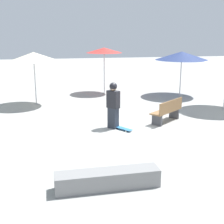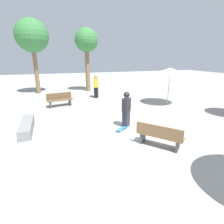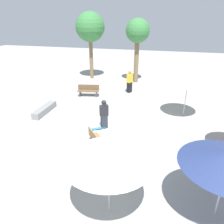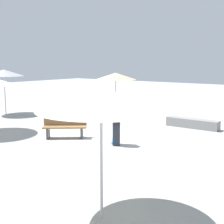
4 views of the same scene
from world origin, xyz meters
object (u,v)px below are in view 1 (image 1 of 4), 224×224
concrete_ledge (108,179)px  shade_umbrella_cream (34,57)px  bench_near (167,111)px  shade_umbrella_navy (182,56)px  skater_main (113,104)px  skateboard (122,128)px  shade_umbrella_red (104,50)px

concrete_ledge → shade_umbrella_cream: bearing=-167.8°
bench_near → shade_umbrella_navy: size_ratio=0.56×
skater_main → skateboard: bearing=5.2°
bench_near → shade_umbrella_cream: 6.49m
skateboard → bench_near: 1.99m
skater_main → shade_umbrella_navy: (-4.95, 4.56, 1.21)m
shade_umbrella_cream → shade_umbrella_navy: bearing=95.7°
skateboard → shade_umbrella_red: shade_umbrella_red is taller
concrete_ledge → bench_near: 5.50m
shade_umbrella_navy → bench_near: bearing=-27.9°
shade_umbrella_red → shade_umbrella_navy: bearing=67.5°
skater_main → shade_umbrella_red: shade_umbrella_red is taller
bench_near → shade_umbrella_cream: bearing=102.4°
shade_umbrella_navy → shade_umbrella_red: 4.09m
concrete_ledge → shade_umbrella_navy: (-9.15, 5.52, 1.88)m
bench_near → shade_umbrella_red: bearing=62.8°
bench_near → shade_umbrella_cream: (-3.88, -4.90, 1.76)m
skateboard → shade_umbrella_cream: shade_umbrella_cream is taller
skateboard → concrete_ledge: (3.94, -1.22, 0.14)m
concrete_ledge → shade_umbrella_navy: bearing=148.9°
shade_umbrella_red → bench_near: bearing=12.2°
skateboard → shade_umbrella_navy: 7.05m
skateboard → shade_umbrella_red: size_ratio=0.32×
skateboard → skater_main: bearing=-169.8°
shade_umbrella_cream → shade_umbrella_red: bearing=122.6°
skater_main → bench_near: size_ratio=1.06×
concrete_ledge → bench_near: bearing=145.9°
skater_main → shade_umbrella_red: size_ratio=0.66×
bench_near → shade_umbrella_red: size_ratio=0.62×
shade_umbrella_navy → shade_umbrella_cream: (0.73, -7.34, 0.11)m
skateboard → shade_umbrella_red: (-6.77, 0.52, 2.25)m
bench_near → skater_main: bearing=149.9°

